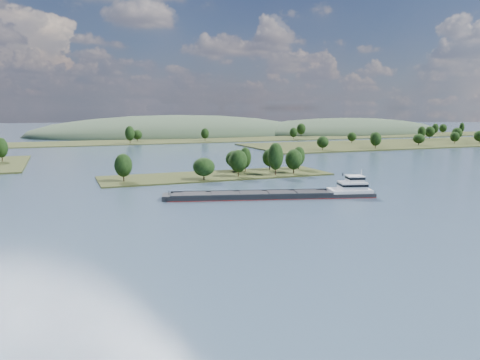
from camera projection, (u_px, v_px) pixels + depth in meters
name	position (u px, v px, depth m)	size (l,w,h in m)	color
ground	(277.00, 202.00, 148.51)	(1800.00, 1800.00, 0.00)	#34495A
tree_island	(231.00, 167.00, 204.35)	(100.00, 30.39, 15.36)	#2C3417
right_bank	(432.00, 142.00, 396.89)	(320.00, 90.00, 15.24)	#2C3417
back_shoreline	(146.00, 141.00, 408.97)	(900.00, 60.00, 15.70)	#2C3417
hill_east	(345.00, 133.00, 563.97)	(260.00, 140.00, 36.00)	#33452F
hill_west	(177.00, 135.00, 520.10)	(320.00, 160.00, 44.00)	#33452F
cargo_barge	(285.00, 194.00, 155.59)	(70.10, 26.57, 9.52)	black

